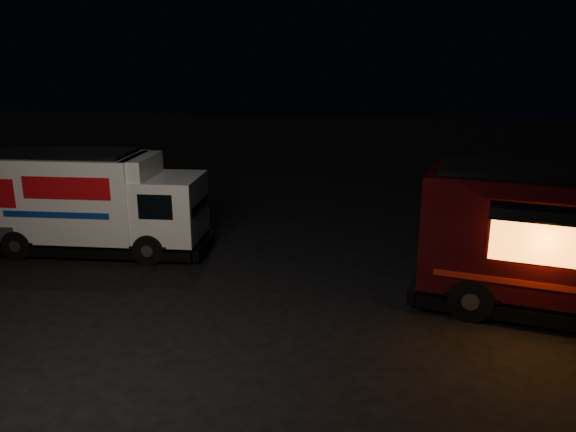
# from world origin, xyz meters

# --- Properties ---
(ground) EXTENTS (80.00, 80.00, 0.00)m
(ground) POSITION_xyz_m (0.00, 0.00, 0.00)
(ground) COLOR black
(ground) RESTS_ON ground
(white_truck) EXTENTS (6.20, 2.35, 2.77)m
(white_truck) POSITION_xyz_m (-4.56, 3.50, 1.39)
(white_truck) COLOR white
(white_truck) RESTS_ON ground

